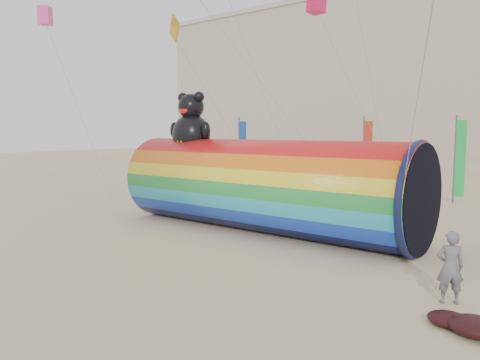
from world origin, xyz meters
The scene contains 5 objects.
ground centered at (0.00, 0.00, 0.00)m, with size 160.00×160.00×0.00m, color #CCB58C.
hotel_building centered at (-12.00, 45.95, 10.31)m, with size 60.40×15.40×20.60m.
windsock_assembly centered at (0.02, 3.60, 2.06)m, with size 13.48×4.10×6.21m.
kite_handler centered at (8.71, -0.34, 0.92)m, with size 0.67×0.44×1.85m, color slate.
festival_banners centered at (-1.42, 15.06, 2.64)m, with size 13.05×5.02×5.20m.
Camera 1 is at (11.78, -12.41, 4.31)m, focal length 35.00 mm.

